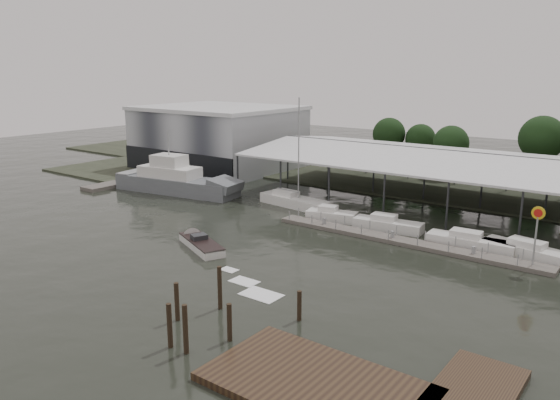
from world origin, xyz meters
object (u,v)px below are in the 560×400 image
Objects in this scene: grey_trawler at (177,181)px; speedboat_underway at (199,243)px; shell_fuel_sign at (537,225)px; white_sailboat at (294,201)px.

speedboat_underway is (19.13, -14.92, -1.19)m from grey_trawler.
grey_trawler is at bearing 177.31° from shell_fuel_sign.
white_sailboat is (-28.96, 5.63, -3.27)m from shell_fuel_sign.
shell_fuel_sign is at bearing -130.74° from speedboat_underway.
grey_trawler is 1.42× the size of white_sailboat.
speedboat_underway is (1.80, -18.37, -0.26)m from white_sailboat.
speedboat_underway is (-27.16, -12.74, -3.53)m from shell_fuel_sign.
shell_fuel_sign is at bearing -4.16° from white_sailboat.
white_sailboat is at bearing 169.00° from shell_fuel_sign.
grey_trawler is at bearing -13.81° from speedboat_underway.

